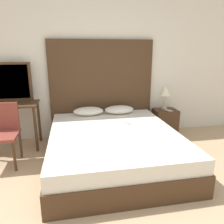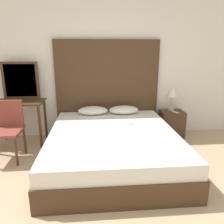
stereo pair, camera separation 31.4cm
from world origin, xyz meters
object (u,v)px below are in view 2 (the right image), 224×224
(bed, at_px, (113,146))
(vanity_desk, at_px, (19,110))
(phone_on_bed, at_px, (128,123))
(chair, at_px, (6,126))
(nightstand, at_px, (171,124))
(phone_on_nightstand, at_px, (175,112))
(table_lamp, at_px, (172,92))

(bed, bearing_deg, vanity_desk, 153.16)
(phone_on_bed, height_order, chair, chair)
(bed, height_order, vanity_desk, vanity_desk)
(vanity_desk, relative_size, chair, 0.94)
(nightstand, xyz_separation_m, vanity_desk, (-2.70, -0.10, 0.36))
(phone_on_nightstand, bearing_deg, table_lamp, 96.66)
(bed, distance_m, chair, 1.60)
(chair, bearing_deg, table_lamp, 14.07)
(nightstand, bearing_deg, phone_on_nightstand, -77.38)
(chair, bearing_deg, nightstand, 12.69)
(table_lamp, xyz_separation_m, vanity_desk, (-2.70, -0.17, -0.22))
(chair, bearing_deg, phone_on_nightstand, 10.86)
(nightstand, bearing_deg, chair, -167.31)
(bed, height_order, table_lamp, table_lamp)
(bed, distance_m, nightstand, 1.47)
(bed, bearing_deg, nightstand, 36.22)
(phone_on_bed, relative_size, vanity_desk, 0.20)
(bed, xyz_separation_m, table_lamp, (1.19, 0.94, 0.60))
(nightstand, distance_m, phone_on_nightstand, 0.27)
(bed, xyz_separation_m, phone_on_nightstand, (1.20, 0.78, 0.27))
(phone_on_bed, xyz_separation_m, phone_on_nightstand, (0.94, 0.49, 0.03))
(phone_on_bed, bearing_deg, phone_on_nightstand, 27.36)
(phone_on_nightstand, bearing_deg, bed, -147.07)
(bed, relative_size, table_lamp, 4.85)
(phone_on_bed, relative_size, chair, 0.19)
(table_lamp, distance_m, chair, 2.85)
(bed, xyz_separation_m, phone_on_bed, (0.26, 0.29, 0.24))
(phone_on_bed, distance_m, phone_on_nightstand, 1.06)
(vanity_desk, bearing_deg, bed, -26.84)
(nightstand, height_order, vanity_desk, vanity_desk)
(bed, bearing_deg, phone_on_nightstand, 32.93)
(table_lamp, relative_size, phone_on_nightstand, 2.67)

